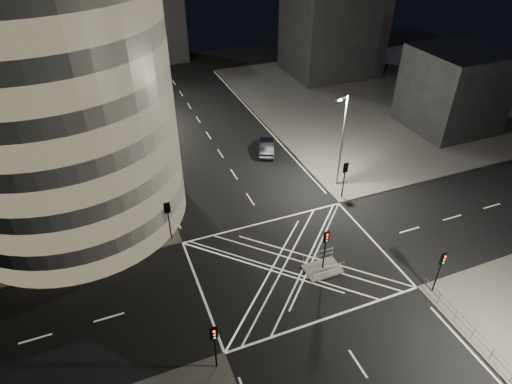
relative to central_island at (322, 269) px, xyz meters
name	(u,v)px	position (x,y,z in m)	size (l,w,h in m)	color
ground	(293,264)	(-2.00, 1.50, -0.07)	(120.00, 120.00, 0.00)	black
sidewalk_far_right	(388,97)	(27.00, 28.50, 0.00)	(42.00, 42.00, 0.15)	#4F4D4A
central_island	(322,269)	(0.00, 0.00, 0.00)	(3.00, 2.00, 0.15)	slate
office_block_rear	(1,30)	(-24.00, 43.50, 11.07)	(24.00, 16.00, 22.00)	gray
building_right_far	(333,27)	(24.00, 41.50, 7.58)	(14.00, 12.00, 15.00)	black
building_right_near	(453,89)	(28.00, 17.50, 5.08)	(10.00, 10.00, 10.00)	black
building_far_end	(129,10)	(-6.00, 59.50, 8.93)	(18.00, 8.00, 18.00)	black
tree_a	(142,192)	(-12.50, 10.50, 4.18)	(4.90, 4.90, 6.93)	black
tree_b	(130,152)	(-12.50, 16.50, 5.03)	(5.08, 5.08, 7.88)	black
tree_c	(123,132)	(-12.50, 22.50, 4.31)	(4.73, 4.73, 6.96)	black
tree_d	(115,100)	(-12.50, 28.50, 5.58)	(4.76, 4.76, 8.26)	black
tree_e	(111,91)	(-12.50, 34.50, 4.48)	(3.76, 3.76, 6.58)	black
traffic_signal_fl	(168,214)	(-10.80, 8.30, 2.84)	(0.55, 0.22, 4.00)	black
traffic_signal_nl	(214,340)	(-10.80, -5.30, 2.84)	(0.55, 0.22, 4.00)	black
traffic_signal_fr	(345,174)	(6.80, 8.30, 2.84)	(0.55, 0.22, 4.00)	black
traffic_signal_nr	(441,265)	(6.80, -5.30, 2.84)	(0.55, 0.22, 4.00)	black
traffic_signal_island	(326,243)	(0.00, 0.00, 2.84)	(0.55, 0.22, 4.00)	black
street_lamp_left_near	(146,161)	(-11.44, 13.50, 5.47)	(1.25, 0.25, 10.00)	slate
street_lamp_left_far	(121,91)	(-11.44, 31.50, 5.47)	(1.25, 0.25, 10.00)	slate
street_lamp_right_far	(342,139)	(7.44, 10.50, 5.47)	(1.25, 0.25, 10.00)	slate
railing_near_right	(482,343)	(6.30, -10.65, 0.62)	(0.06, 11.70, 1.10)	slate
railing_island_south	(328,271)	(0.00, -0.90, 0.62)	(2.80, 0.06, 1.10)	slate
railing_island_north	(318,256)	(0.00, 0.90, 0.62)	(2.80, 0.06, 1.10)	slate
sedan	(266,147)	(3.23, 19.69, 0.72)	(1.67, 4.80, 1.58)	black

